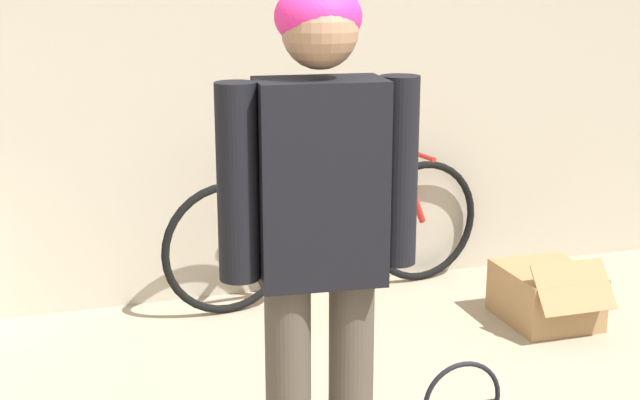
# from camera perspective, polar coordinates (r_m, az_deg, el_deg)

# --- Properties ---
(wall_back) EXTENTS (8.00, 0.07, 2.60)m
(wall_back) POSITION_cam_1_polar(r_m,az_deg,el_deg) (4.28, -8.06, 10.45)
(wall_back) COLOR #B7AD99
(wall_back) RESTS_ON ground_plane
(person) EXTENTS (0.57, 0.24, 1.57)m
(person) POSITION_cam_1_polar(r_m,az_deg,el_deg) (2.47, -0.01, -1.12)
(person) COLOR #4C4238
(person) RESTS_ON ground_plane
(bicycle) EXTENTS (1.71, 0.46, 0.71)m
(bicycle) POSITION_cam_1_polar(r_m,az_deg,el_deg) (4.41, 0.61, -1.85)
(bicycle) COLOR black
(bicycle) RESTS_ON ground_plane
(cardboard_box) EXTENTS (0.38, 0.52, 0.34)m
(cardboard_box) POSITION_cam_1_polar(r_m,az_deg,el_deg) (4.30, 14.26, -5.89)
(cardboard_box) COLOR #A87F51
(cardboard_box) RESTS_ON ground_plane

